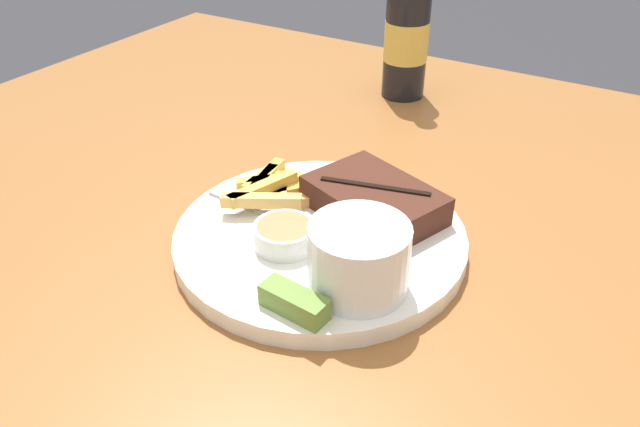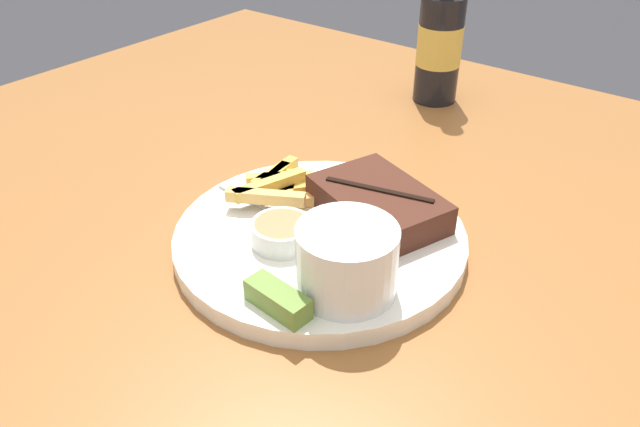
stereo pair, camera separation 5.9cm
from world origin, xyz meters
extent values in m
cube|color=#935B2D|center=(0.00, 0.00, 0.75)|extent=(1.28, 1.14, 0.04)
cylinder|color=#935B2D|center=(-0.58, 0.51, 0.37)|extent=(0.06, 0.06, 0.73)
cylinder|color=white|center=(0.00, 0.00, 0.78)|extent=(0.28, 0.28, 0.01)
cylinder|color=white|center=(0.00, 0.00, 0.79)|extent=(0.28, 0.28, 0.00)
cube|color=#472319|center=(0.03, 0.05, 0.81)|extent=(0.15, 0.13, 0.03)
cube|color=black|center=(0.03, 0.05, 0.82)|extent=(0.11, 0.03, 0.00)
cube|color=gold|center=(-0.07, 0.03, 0.80)|extent=(0.05, 0.06, 0.01)
cube|color=#E6B05B|center=(-0.06, -0.01, 0.81)|extent=(0.08, 0.05, 0.01)
cube|color=gold|center=(-0.10, 0.05, 0.80)|extent=(0.02, 0.07, 0.01)
cube|color=gold|center=(-0.10, 0.04, 0.80)|extent=(0.02, 0.06, 0.01)
cube|color=gold|center=(-0.09, 0.04, 0.80)|extent=(0.06, 0.06, 0.01)
cube|color=gold|center=(-0.07, 0.03, 0.80)|extent=(0.05, 0.06, 0.01)
cube|color=#EDB543|center=(-0.07, 0.03, 0.80)|extent=(0.03, 0.05, 0.01)
cube|color=gold|center=(-0.08, 0.01, 0.81)|extent=(0.04, 0.08, 0.01)
cube|color=#E0A150|center=(-0.03, 0.04, 0.80)|extent=(0.05, 0.06, 0.01)
cylinder|color=white|center=(0.07, -0.05, 0.82)|extent=(0.09, 0.09, 0.06)
cylinder|color=beige|center=(0.07, -0.05, 0.85)|extent=(0.08, 0.08, 0.01)
cylinder|color=silver|center=(-0.02, -0.04, 0.80)|extent=(0.06, 0.06, 0.02)
cylinder|color=#C67A4C|center=(-0.02, -0.04, 0.81)|extent=(0.05, 0.05, 0.01)
cube|color=olive|center=(0.04, -0.11, 0.80)|extent=(0.06, 0.03, 0.02)
cube|color=#B7B7BC|center=(-0.08, 0.00, 0.79)|extent=(0.10, 0.02, 0.00)
cube|color=#B7B7BC|center=(-0.02, 0.00, 0.79)|extent=(0.03, 0.00, 0.00)
cube|color=#B7B7BC|center=(-0.02, 0.00, 0.79)|extent=(0.03, 0.00, 0.00)
cube|color=#B7B7BC|center=(-0.02, 0.01, 0.79)|extent=(0.03, 0.00, 0.00)
cylinder|color=black|center=(-0.09, 0.39, 0.85)|extent=(0.06, 0.06, 0.15)
cylinder|color=gold|center=(-0.09, 0.39, 0.86)|extent=(0.06, 0.06, 0.06)
camera|label=1|loc=(0.25, -0.42, 1.14)|focal=35.00mm
camera|label=2|loc=(0.30, -0.39, 1.14)|focal=35.00mm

